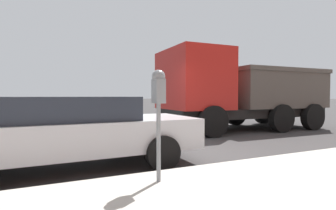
% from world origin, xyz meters
% --- Properties ---
extents(ground_plane, '(220.00, 220.00, 0.00)m').
position_xyz_m(ground_plane, '(0.00, 0.00, 0.00)').
color(ground_plane, '#3D3A3A').
extents(parking_meter, '(0.21, 0.19, 1.57)m').
position_xyz_m(parking_meter, '(-2.70, 0.94, 1.35)').
color(parking_meter, gray).
rests_on(parking_meter, sidewalk).
extents(car_silver, '(2.10, 4.80, 1.34)m').
position_xyz_m(car_silver, '(-0.86, 2.01, 0.73)').
color(car_silver, '#B7BABF').
rests_on(car_silver, ground_plane).
extents(dump_truck, '(3.07, 6.79, 3.04)m').
position_xyz_m(dump_truck, '(2.33, -4.77, 1.55)').
color(dump_truck, black).
rests_on(dump_truck, ground_plane).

